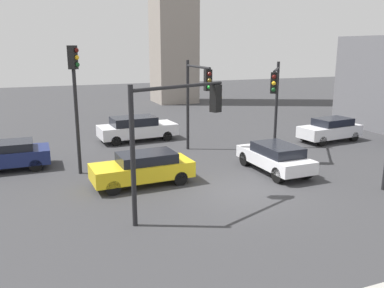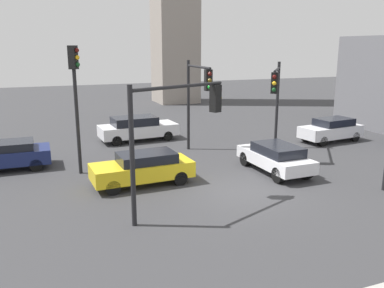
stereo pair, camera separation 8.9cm
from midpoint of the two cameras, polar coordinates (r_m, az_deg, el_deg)
ground_plane at (r=16.38m, az=7.05°, el=-6.65°), size 98.09×98.09×0.00m
traffic_light_1 at (r=20.69m, az=0.63°, el=7.69°), size 0.42×3.47×4.94m
traffic_light_2 at (r=21.41m, az=11.60°, el=7.38°), size 2.24×2.97×4.84m
traffic_light_3 at (r=18.39m, az=-16.35°, el=7.75°), size 0.48×0.45×5.69m
traffic_light_4 at (r=13.66m, az=-1.93°, el=3.79°), size 3.84×1.70×4.55m
car_0 at (r=20.79m, az=-25.34°, el=-1.44°), size 4.27×1.88×1.33m
car_1 at (r=25.94m, az=18.90°, el=1.99°), size 4.07×2.05×1.41m
car_2 at (r=24.98m, az=-7.95°, el=2.25°), size 4.79×2.19×1.48m
car_4 at (r=16.96m, az=-7.07°, el=-3.36°), size 4.24×1.87×1.35m
car_6 at (r=18.86m, az=11.55°, el=-1.80°), size 1.81×4.11×1.33m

